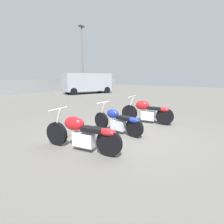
{
  "coord_description": "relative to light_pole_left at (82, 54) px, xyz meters",
  "views": [
    {
      "loc": [
        -4.27,
        -3.12,
        1.74
      ],
      "look_at": [
        0.0,
        0.29,
        0.65
      ],
      "focal_mm": 28.0,
      "sensor_mm": 36.0,
      "label": 1
    }
  ],
  "objects": [
    {
      "name": "motorcycle_slot_1",
      "position": [
        -11.51,
        -14.28,
        -4.31
      ],
      "size": [
        0.58,
        1.94,
        0.93
      ],
      "rotation": [
        0.0,
        0.0,
        -0.05
      ],
      "color": "black",
      "rests_on": "ground_plane"
    },
    {
      "name": "motorcycle_slot_0",
      "position": [
        -13.15,
        -14.43,
        -4.26
      ],
      "size": [
        0.76,
        2.1,
        0.98
      ],
      "rotation": [
        0.0,
        0.0,
        0.23
      ],
      "color": "black",
      "rests_on": "ground_plane"
    },
    {
      "name": "motorcycle_slot_2",
      "position": [
        -9.81,
        -14.41,
        -4.24
      ],
      "size": [
        0.73,
        2.02,
        1.01
      ],
      "rotation": [
        0.0,
        0.0,
        0.19
      ],
      "color": "black",
      "rests_on": "ground_plane"
    },
    {
      "name": "traffic_cone_near",
      "position": [
        -7.24,
        -12.8,
        -4.5
      ],
      "size": [
        0.31,
        0.31,
        0.4
      ],
      "color": "orange",
      "rests_on": "ground_plane"
    },
    {
      "name": "parked_van",
      "position": [
        -2.55,
        -3.49,
        -3.51
      ],
      "size": [
        5.37,
        3.34,
        2.14
      ],
      "rotation": [
        0.0,
        0.0,
        1.25
      ],
      "color": "#999EA8",
      "rests_on": "ground_plane"
    },
    {
      "name": "ground_plane",
      "position": [
        -11.54,
        -14.35,
        -4.7
      ],
      "size": [
        60.0,
        60.0,
        0.0
      ],
      "primitive_type": "plane",
      "color": "#5B5954"
    },
    {
      "name": "light_pole_left",
      "position": [
        0.0,
        0.0,
        0.0
      ],
      "size": [
        0.7,
        0.35,
        8.02
      ],
      "color": "slate",
      "rests_on": "ground_plane"
    }
  ]
}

